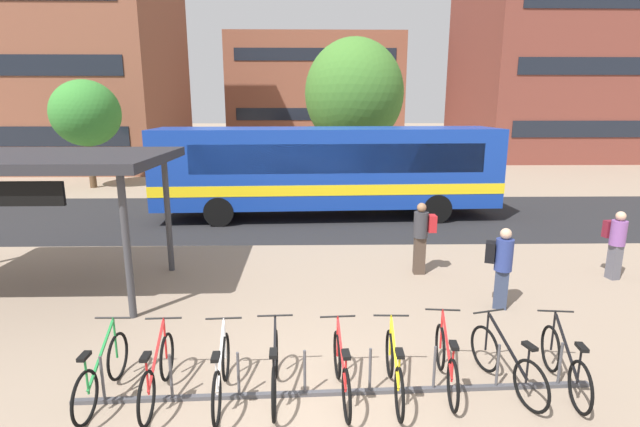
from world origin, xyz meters
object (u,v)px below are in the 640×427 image
Objects in this scene: city_bus at (325,168)px; parked_bicycle_black_8 at (565,365)px; parked_bicycle_white_2 at (221,374)px; parked_bicycle_black_3 at (275,370)px; commuter_black_pack_2 at (501,263)px; parked_bicycle_red_1 at (157,374)px; transit_shelter at (14,164)px; commuter_maroon_pack_1 at (616,240)px; street_tree_0 at (86,114)px; parked_bicycle_red_4 at (342,372)px; parked_bicycle_black_7 at (506,364)px; commuter_red_pack_0 at (422,233)px; parked_bicycle_yellow_5 at (394,370)px; parked_bicycle_green_0 at (102,373)px; parked_bicycle_red_6 at (446,363)px; street_tree_1 at (354,94)px.

city_bus reaches higher than parked_bicycle_black_8.
parked_bicycle_black_3 is at bearing -87.42° from parked_bicycle_white_2.
parked_bicycle_red_1 is at bearing -131.49° from commuter_black_pack_2.
transit_shelter is 3.77× the size of commuter_maroon_pack_1.
street_tree_0 is at bearing -32.19° from city_bus.
parked_bicycle_black_7 is (2.37, 0.15, 0.00)m from parked_bicycle_red_4.
transit_shelter is 3.49× the size of commuter_red_pack_0.
parked_bicycle_black_7 is at bearing -83.05° from parked_bicycle_yellow_5.
parked_bicycle_red_4 is at bearing -89.73° from parked_bicycle_green_0.
parked_bicycle_green_0 is 10.95m from commuter_maroon_pack_1.
commuter_black_pack_2 is at bearing -34.46° from parked_bicycle_black_7.
city_bus reaches higher than transit_shelter.
parked_bicycle_black_3 is (0.73, 0.08, 0.00)m from parked_bicycle_white_2.
parked_bicycle_red_1 and parked_bicycle_black_7 have the same top height.
parked_bicycle_red_1 is at bearing 92.71° from parked_bicycle_yellow_5.
parked_bicycle_red_6 is at bearing 95.08° from city_bus.
parked_bicycle_yellow_5 is at bearing -93.62° from parked_bicycle_black_3.
commuter_black_pack_2 reaches higher than parked_bicycle_red_6.
commuter_red_pack_0 reaches higher than parked_bicycle_yellow_5.
street_tree_1 reaches higher than parked_bicycle_green_0.
parked_bicycle_green_0 is 1.00× the size of parked_bicycle_red_4.
parked_bicycle_red_4 is (2.54, 0.01, 0.00)m from parked_bicycle_red_1.
parked_bicycle_red_6 and parked_bicycle_black_8 have the same top height.
commuter_maroon_pack_1 is 14.89m from street_tree_1.
parked_bicycle_black_7 is (4.03, 0.18, 0.00)m from parked_bicycle_white_2.
transit_shelter reaches higher than commuter_black_pack_2.
parked_bicycle_red_6 is (4.82, 0.18, 0.00)m from parked_bicycle_green_0.
parked_bicycle_red_4 is 0.98× the size of commuter_red_pack_0.
parked_bicycle_black_7 is (5.68, 0.13, 0.00)m from parked_bicycle_green_0.
parked_bicycle_white_2 and parked_bicycle_black_3 have the same top height.
street_tree_0 is at bearing 29.16° from parked_bicycle_red_4.
parked_bicycle_white_2 and parked_bicycle_red_6 have the same top height.
parked_bicycle_red_4 and parked_bicycle_black_7 have the same top height.
parked_bicycle_yellow_5 is at bearing -28.49° from transit_shelter.
city_bus is 2.34× the size of street_tree_0.
commuter_maroon_pack_1 is 0.98× the size of commuter_black_pack_2.
commuter_maroon_pack_1 is at bearing 174.62° from commuter_red_pack_0.
commuter_black_pack_2 reaches higher than parked_bicycle_black_3.
parked_bicycle_white_2 is 1.00× the size of parked_bicycle_black_8.
parked_bicycle_green_0 is 1.00× the size of parked_bicycle_black_3.
commuter_black_pack_2 is at bearing -6.03° from transit_shelter.
parked_bicycle_black_7 is at bearing -87.32° from commuter_black_pack_2.
parked_bicycle_black_8 is 0.98× the size of commuter_red_pack_0.
parked_bicycle_black_8 is (4.12, 0.07, 0.00)m from parked_bicycle_black_3.
transit_shelter is (-7.24, 3.86, 2.44)m from parked_bicycle_yellow_5.
parked_bicycle_yellow_5 is 18.57m from street_tree_1.
parked_bicycle_black_8 is at bearing -88.51° from parked_bicycle_green_0.
city_bus is at bearing -12.55° from parked_bicycle_white_2.
parked_bicycle_green_0 is 4.83m from parked_bicycle_red_6.
commuter_black_pack_2 is at bearing -52.60° from parked_bicycle_red_4.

